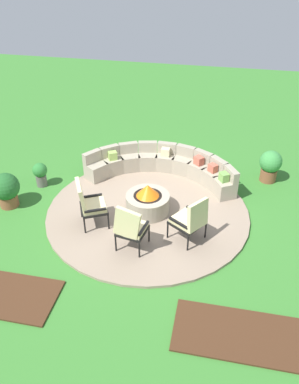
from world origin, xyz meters
name	(u,v)px	position (x,y,z in m)	size (l,w,h in m)	color
ground_plane	(148,213)	(0.00, 0.00, 0.00)	(24.00, 24.00, 0.00)	#387A2D
patio_circle	(148,212)	(0.00, 0.00, 0.03)	(4.67, 4.67, 0.06)	gray
mulch_bed_left	(1,294)	(-2.10, -2.95, 0.02)	(2.07, 1.03, 0.04)	#472B19
mulch_bed_right	(237,334)	(2.10, -2.95, 0.02)	(2.07, 1.03, 0.04)	#472B19
fire_pit	(148,201)	(0.00, 0.00, 0.33)	(1.00, 1.00, 0.71)	#9E937F
curved_stone_bench	(163,166)	(0.09, 1.60, 0.35)	(3.94, 1.53, 0.72)	#9E937F
lounge_chair_front_left	(89,203)	(-1.14, -0.72, 0.62)	(0.78, 0.81, 1.10)	black
lounge_chair_front_right	(130,227)	(-0.07, -1.34, 0.62)	(0.66, 0.65, 1.12)	black
lounge_chair_back_left	(191,219)	(1.07, -0.81, 0.60)	(0.83, 0.85, 1.05)	black
potted_plant_0	(6,189)	(-3.29, -0.37, 0.47)	(0.64, 0.64, 0.85)	brown
potted_plant_1	(270,165)	(2.79, 2.02, 0.47)	(0.57, 0.57, 0.85)	brown
potted_plant_2	(40,173)	(-2.91, 0.61, 0.36)	(0.37, 0.37, 0.64)	#605B56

